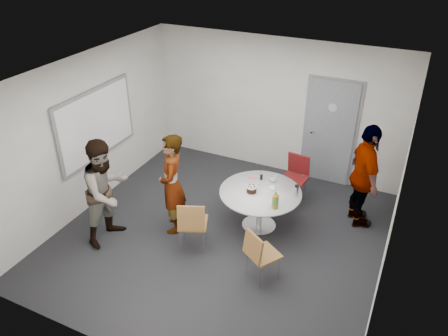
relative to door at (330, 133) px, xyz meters
The scene contains 15 objects.
floor 2.90m from the door, 113.90° to the right, with size 5.00×5.00×0.00m, color black.
ceiling 3.19m from the door, 113.90° to the right, with size 5.00×5.00×0.00m, color silver.
wall_back 1.15m from the door, behind, with size 5.00×5.00×0.00m, color beige.
wall_left 4.38m from the door, 145.41° to the right, with size 5.00×5.00×0.00m, color beige.
wall_right 2.87m from the door, 60.57° to the right, with size 5.00×5.00×0.00m, color beige.
wall_front 5.11m from the door, 102.45° to the right, with size 5.00×5.00×0.00m, color beige.
door is the anchor object (origin of this frame).
whiteboard 4.25m from the door, 147.34° to the right, with size 0.04×1.90×1.25m.
table 2.11m from the door, 106.97° to the right, with size 1.33×1.33×0.99m.
chair_near_left 3.30m from the door, 113.97° to the right, with size 0.57×0.59×0.90m.
chair_near_right 3.20m from the door, 93.26° to the right, with size 0.57×0.58×0.84m.
chair_far 1.10m from the door, 109.97° to the right, with size 0.47×0.50×0.89m.
person_main 3.23m from the door, 125.88° to the right, with size 0.62×0.41×1.71m, color #A5C6EA.
person_left 4.21m from the door, 129.64° to the right, with size 0.85×0.66×1.75m, color white.
person_right 1.43m from the door, 53.49° to the right, with size 1.06×0.44×1.81m, color black.
Camera 1 is at (2.47, -5.09, 4.57)m, focal length 35.00 mm.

